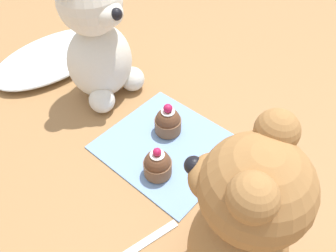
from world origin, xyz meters
TOP-DOWN VIEW (x-y plane):
  - ground_plane at (0.00, 0.00)m, footprint 4.00×4.00m
  - knitted_placemat at (0.00, 0.00)m, footprint 0.21×0.23m
  - tulle_cloth at (0.02, 0.39)m, footprint 0.31×0.18m
  - teddy_bear_cream at (0.03, 0.21)m, footprint 0.14×0.14m
  - teddy_bear_tan at (-0.11, -0.21)m, footprint 0.16×0.15m
  - cupcake_near_cream_bear at (0.03, 0.02)m, footprint 0.05×0.05m
  - cupcake_near_tan_bear at (-0.06, -0.03)m, footprint 0.05×0.05m
  - teaspoon at (-0.17, -0.10)m, footprint 0.12×0.04m

SIDE VIEW (x-z plane):
  - ground_plane at x=0.00m, z-range 0.00..0.00m
  - teaspoon at x=-0.17m, z-range 0.00..0.01m
  - knitted_placemat at x=0.00m, z-range 0.00..0.01m
  - tulle_cloth at x=0.02m, z-range 0.00..0.04m
  - cupcake_near_tan_bear at x=-0.06m, z-range 0.00..0.06m
  - cupcake_near_cream_bear at x=0.03m, z-range 0.00..0.06m
  - teddy_bear_tan at x=-0.11m, z-range -0.01..0.26m
  - teddy_bear_cream at x=0.03m, z-range -0.01..0.26m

